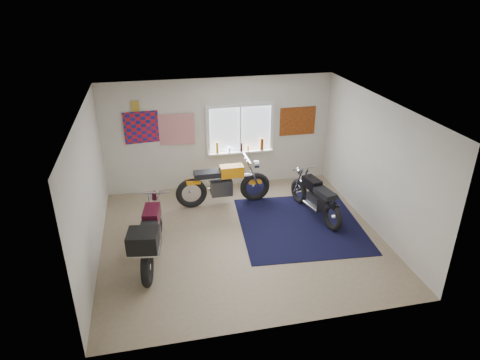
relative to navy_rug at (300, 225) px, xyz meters
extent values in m
plane|color=#9E896B|center=(-1.31, -0.22, -0.01)|extent=(5.50, 5.50, 0.00)
plane|color=white|center=(-1.31, -0.22, 2.69)|extent=(5.50, 5.50, 0.00)
plane|color=silver|center=(-1.31, 2.28, 1.34)|extent=(5.50, 0.00, 5.50)
plane|color=silver|center=(-1.31, -2.72, 1.34)|extent=(5.50, 0.00, 5.50)
plane|color=silver|center=(-4.06, -0.22, 1.34)|extent=(0.00, 5.00, 5.00)
plane|color=silver|center=(1.44, -0.22, 1.34)|extent=(0.00, 5.00, 5.00)
cube|color=black|center=(0.00, 0.00, 0.00)|extent=(2.69, 2.78, 0.01)
cube|color=white|center=(-0.81, 2.27, 1.44)|extent=(1.50, 0.02, 1.10)
cube|color=white|center=(-0.81, 2.25, 2.03)|extent=(1.66, 0.06, 0.08)
cube|color=white|center=(-0.81, 2.25, 0.85)|extent=(1.66, 0.06, 0.08)
cube|color=white|center=(-1.60, 2.25, 1.44)|extent=(0.08, 0.06, 1.10)
cube|color=white|center=(-0.02, 2.25, 1.44)|extent=(0.08, 0.06, 1.10)
cube|color=white|center=(-0.81, 2.25, 1.44)|extent=(0.04, 0.06, 1.10)
cube|color=white|center=(-0.81, 2.19, 0.87)|extent=(1.60, 0.16, 0.04)
cylinder|color=#8E6914|center=(-1.39, 2.18, 1.03)|extent=(0.07, 0.07, 0.28)
cylinder|color=white|center=(-1.09, 2.18, 0.95)|extent=(0.06, 0.06, 0.12)
cylinder|color=black|center=(-0.80, 2.18, 1.00)|extent=(0.06, 0.06, 0.22)
cylinder|color=orange|center=(-0.63, 2.18, 0.96)|extent=(0.05, 0.05, 0.14)
cylinder|color=brown|center=(-0.28, 2.18, 1.04)|extent=(0.09, 0.09, 0.30)
plane|color=red|center=(-3.01, 2.26, 1.64)|extent=(1.00, 0.07, 1.00)
plane|color=red|center=(-2.36, 2.24, 1.54)|extent=(0.90, 0.09, 0.90)
cube|color=gold|center=(-3.21, 2.26, 2.14)|extent=(0.18, 0.02, 0.24)
cube|color=#A54C14|center=(0.64, 2.26, 1.54)|extent=(0.90, 0.03, 0.70)
torus|color=black|center=(-0.67, 1.30, 0.34)|extent=(0.71, 0.15, 0.71)
torus|color=black|center=(-2.15, 1.27, 0.34)|extent=(0.71, 0.15, 0.71)
cylinder|color=silver|center=(-0.67, 1.30, 0.34)|extent=(0.12, 0.11, 0.12)
cylinder|color=silver|center=(-2.15, 1.27, 0.34)|extent=(0.12, 0.11, 0.12)
cylinder|color=silver|center=(-1.41, 1.28, 0.65)|extent=(1.33, 0.12, 0.10)
cube|color=#2E2F31|center=(-1.46, 1.28, 0.42)|extent=(0.48, 0.31, 0.36)
cylinder|color=silver|center=(-1.46, 1.45, 0.31)|extent=(0.58, 0.09, 0.07)
cube|color=orange|center=(-1.22, 1.29, 0.80)|extent=(0.53, 0.29, 0.25)
cube|color=black|center=(-1.78, 1.28, 0.78)|extent=(0.59, 0.31, 0.13)
cube|color=orange|center=(-2.09, 1.27, 0.63)|extent=(0.32, 0.18, 0.08)
cube|color=orange|center=(-0.67, 1.30, 0.47)|extent=(0.30, 0.15, 0.05)
cylinder|color=silver|center=(-0.86, 1.30, 1.07)|extent=(0.05, 0.66, 0.04)
cylinder|color=silver|center=(-0.65, 1.30, 0.90)|extent=(0.11, 0.17, 0.17)
torus|color=black|center=(0.30, 0.97, 0.28)|extent=(0.24, 0.60, 0.59)
torus|color=black|center=(0.58, -0.30, 0.28)|extent=(0.24, 0.60, 0.59)
cylinder|color=silver|center=(0.30, 0.97, 0.28)|extent=(0.11, 0.12, 0.10)
cylinder|color=silver|center=(0.58, -0.30, 0.28)|extent=(0.11, 0.12, 0.10)
cylinder|color=silver|center=(0.44, 0.33, 0.57)|extent=(0.34, 1.16, 0.08)
cube|color=#2E2F31|center=(0.45, 0.29, 0.37)|extent=(0.34, 0.46, 0.32)
cylinder|color=silver|center=(0.30, 0.25, 0.27)|extent=(0.17, 0.51, 0.07)
cube|color=black|center=(0.40, 0.49, 0.70)|extent=(0.34, 0.51, 0.22)
cube|color=black|center=(0.51, 0.01, 0.68)|extent=(0.37, 0.56, 0.11)
cube|color=black|center=(0.57, -0.26, 0.55)|extent=(0.21, 0.30, 0.07)
cube|color=black|center=(0.30, 0.97, 0.39)|extent=(0.18, 0.28, 0.05)
cylinder|color=silver|center=(0.33, 0.80, 0.94)|extent=(0.57, 0.16, 0.03)
cylinder|color=silver|center=(0.29, 0.99, 0.79)|extent=(0.17, 0.12, 0.15)
torus|color=black|center=(-2.95, 0.19, 0.33)|extent=(0.24, 0.70, 0.69)
torus|color=black|center=(-3.17, -1.28, 0.33)|extent=(0.24, 0.70, 0.69)
cylinder|color=silver|center=(-2.95, 0.19, 0.33)|extent=(0.12, 0.13, 0.12)
cylinder|color=silver|center=(-3.17, -1.28, 0.33)|extent=(0.12, 0.13, 0.12)
cylinder|color=silver|center=(-3.06, -0.55, 0.65)|extent=(0.29, 1.34, 0.10)
cube|color=#2E2F31|center=(-3.07, -0.60, 0.42)|extent=(0.36, 0.52, 0.36)
cylinder|color=silver|center=(-3.24, -0.57, 0.31)|extent=(0.16, 0.59, 0.07)
cube|color=#3F0A19|center=(-3.03, -0.36, 0.80)|extent=(0.35, 0.57, 0.25)
cube|color=black|center=(-3.12, -0.91, 0.78)|extent=(0.38, 0.62, 0.13)
cube|color=#3F0A19|center=(-3.16, -1.23, 0.63)|extent=(0.21, 0.34, 0.08)
cube|color=#3F0A19|center=(-2.95, 0.19, 0.46)|extent=(0.19, 0.32, 0.05)
cylinder|color=silver|center=(-2.98, 0.00, 1.08)|extent=(0.66, 0.13, 0.04)
cylinder|color=silver|center=(-2.95, 0.21, 0.91)|extent=(0.18, 0.13, 0.17)
cube|color=black|center=(-3.19, -1.39, 0.93)|extent=(0.54, 0.51, 0.32)
camera|label=1|loc=(-2.88, -7.34, 4.71)|focal=32.00mm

